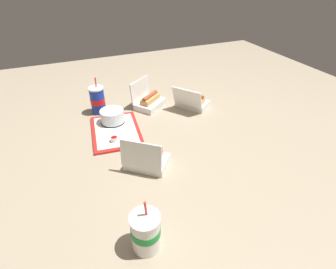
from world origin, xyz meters
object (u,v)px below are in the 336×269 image
object	(u,v)px
ketchup_cup	(114,139)
clamshell_sandwich_left	(146,159)
clamshell_hotdog_back	(192,101)
soda_cup_corner	(146,232)
soda_cup_center	(98,100)
cake_container	(112,117)
clamshell_hotdog_corner	(149,101)
plastic_fork	(102,138)
food_tray	(116,131)

from	to	relation	value
ketchup_cup	clamshell_sandwich_left	world-z (taller)	clamshell_sandwich_left
clamshell_hotdog_back	soda_cup_corner	world-z (taller)	soda_cup_corner
ketchup_cup	soda_cup_center	xyz separation A→B (m)	(0.37, 0.01, 0.06)
ketchup_cup	soda_cup_center	bearing A→B (deg)	1.71
ketchup_cup	clamshell_hotdog_back	bearing A→B (deg)	-70.07
cake_container	soda_cup_center	size ratio (longest dim) A/B	0.61
cake_container	clamshell_hotdog_back	size ratio (longest dim) A/B	0.54
ketchup_cup	clamshell_hotdog_corner	size ratio (longest dim) A/B	0.17
ketchup_cup	clamshell_hotdog_back	xyz separation A→B (m)	(0.20, -0.56, 0.01)
cake_container	plastic_fork	distance (m)	0.17
clamshell_sandwich_left	clamshell_hotdog_back	bearing A→B (deg)	-46.43
clamshell_hotdog_back	clamshell_hotdog_corner	size ratio (longest dim) A/B	1.07
food_tray	clamshell_hotdog_corner	xyz separation A→B (m)	(0.21, -0.27, 0.03)
ketchup_cup	clamshell_hotdog_corner	distance (m)	0.44
food_tray	clamshell_sandwich_left	bearing A→B (deg)	-169.18
plastic_fork	clamshell_hotdog_corner	size ratio (longest dim) A/B	0.46
clamshell_hotdog_back	clamshell_sandwich_left	distance (m)	0.64
food_tray	cake_container	world-z (taller)	cake_container
cake_container	ketchup_cup	distance (m)	0.20
cake_container	plastic_fork	xyz separation A→B (m)	(-0.14, 0.09, -0.03)
plastic_fork	soda_cup_corner	distance (m)	0.68
food_tray	clamshell_sandwich_left	xyz separation A→B (m)	(-0.34, -0.06, 0.04)
food_tray	cake_container	bearing A→B (deg)	-4.09
cake_container	clamshell_hotdog_corner	xyz separation A→B (m)	(0.12, -0.27, -0.01)
cake_container	soda_cup_center	distance (m)	0.18
soda_cup_center	cake_container	bearing A→B (deg)	-164.37
ketchup_cup	clamshell_sandwich_left	distance (m)	0.26
cake_container	clamshell_hotdog_corner	distance (m)	0.29
clamshell_hotdog_corner	soda_cup_corner	distance (m)	1.01
clamshell_sandwich_left	food_tray	bearing A→B (deg)	10.82
ketchup_cup	soda_cup_corner	world-z (taller)	soda_cup_corner
food_tray	clamshell_hotdog_corner	distance (m)	0.35
food_tray	ketchup_cup	size ratio (longest dim) A/B	9.92
food_tray	soda_cup_center	xyz separation A→B (m)	(0.27, 0.04, 0.08)
clamshell_hotdog_back	soda_cup_center	size ratio (longest dim) A/B	1.13
clamshell_hotdog_corner	clamshell_sandwich_left	bearing A→B (deg)	159.49
food_tray	clamshell_sandwich_left	size ratio (longest dim) A/B	1.69
cake_container	plastic_fork	world-z (taller)	cake_container
cake_container	clamshell_sandwich_left	bearing A→B (deg)	-172.31
ketchup_cup	soda_cup_center	world-z (taller)	soda_cup_center
clamshell_hotdog_corner	soda_cup_corner	xyz separation A→B (m)	(-0.95, 0.34, 0.04)
cake_container	ketchup_cup	world-z (taller)	cake_container
food_tray	soda_cup_corner	bearing A→B (deg)	174.66
clamshell_hotdog_back	soda_cup_center	xyz separation A→B (m)	(0.17, 0.57, 0.04)
food_tray	cake_container	distance (m)	0.10
clamshell_hotdog_back	clamshell_hotdog_corner	xyz separation A→B (m)	(0.11, 0.26, 0.00)
food_tray	soda_cup_corner	world-z (taller)	soda_cup_corner
clamshell_hotdog_corner	soda_cup_center	distance (m)	0.32
ketchup_cup	soda_cup_corner	distance (m)	0.63
clamshell_sandwich_left	soda_cup_corner	world-z (taller)	soda_cup_corner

